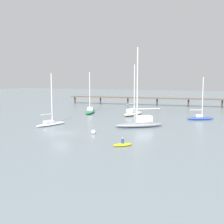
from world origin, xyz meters
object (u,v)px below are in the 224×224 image
at_px(sailboat_white, 51,122).
at_px(sailboat_green, 90,111).
at_px(sailboat_cream, 133,112).
at_px(dinghy_yellow, 123,144).
at_px(pier, 210,95).
at_px(sailboat_gray, 140,122).
at_px(mooring_buoy_far, 93,132).
at_px(sailboat_blue, 200,117).

bearing_deg(sailboat_white, sailboat_green, 99.24).
xyz_separation_m(sailboat_cream, dinghy_yellow, (10.42, -29.83, -0.55)).
distance_m(pier, sailboat_cream, 32.97).
xyz_separation_m(sailboat_gray, sailboat_green, (-19.24, 14.39, -0.21)).
distance_m(dinghy_yellow, mooring_buoy_far, 9.00).
relative_size(pier, sailboat_gray, 4.41).
xyz_separation_m(pier, dinghy_yellow, (-4.07, -59.29, -3.68)).
distance_m(sailboat_cream, sailboat_blue, 16.07).
height_order(sailboat_gray, sailboat_white, sailboat_gray).
bearing_deg(sailboat_white, sailboat_gray, 20.00).
height_order(sailboat_gray, mooring_buoy_far, sailboat_gray).
bearing_deg(sailboat_white, sailboat_cream, 68.17).
distance_m(sailboat_blue, sailboat_green, 27.80).
bearing_deg(pier, sailboat_blue, -87.05).
bearing_deg(sailboat_cream, pier, 63.80).
distance_m(pier, sailboat_gray, 45.42).
xyz_separation_m(sailboat_gray, dinghy_yellow, (2.93, -14.51, -0.69)).
xyz_separation_m(sailboat_blue, dinghy_yellow, (-5.63, -29.06, -0.40)).
bearing_deg(sailboat_white, pier, 65.59).
bearing_deg(dinghy_yellow, sailboat_green, 127.49).
distance_m(sailboat_gray, sailboat_green, 24.03).
relative_size(sailboat_white, dinghy_yellow, 3.49).
bearing_deg(sailboat_cream, dinghy_yellow, -70.74).
relative_size(sailboat_gray, mooring_buoy_far, 20.24).
relative_size(sailboat_blue, sailboat_gray, 0.65).
bearing_deg(mooring_buoy_far, sailboat_white, 162.70).
distance_m(sailboat_cream, sailboat_white, 22.76).
distance_m(sailboat_white, dinghy_yellow, 20.80).
bearing_deg(sailboat_gray, dinghy_yellow, -78.59).
distance_m(sailboat_cream, sailboat_gray, 17.06).
xyz_separation_m(pier, sailboat_cream, (-14.49, -29.45, -3.13)).
height_order(pier, sailboat_green, sailboat_green).
xyz_separation_m(sailboat_cream, sailboat_white, (-8.46, -21.13, -0.14)).
distance_m(sailboat_green, mooring_buoy_far, 28.00).
height_order(sailboat_cream, sailboat_gray, sailboat_gray).
distance_m(sailboat_gray, dinghy_yellow, 14.82).
distance_m(sailboat_gray, sailboat_white, 16.98).
bearing_deg(mooring_buoy_far, dinghy_yellow, -34.75).
bearing_deg(sailboat_gray, pier, 81.12).
xyz_separation_m(sailboat_white, dinghy_yellow, (18.88, -8.71, -0.41)).
xyz_separation_m(dinghy_yellow, mooring_buoy_far, (-7.39, 5.13, 0.15)).
relative_size(sailboat_cream, mooring_buoy_far, 17.48).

